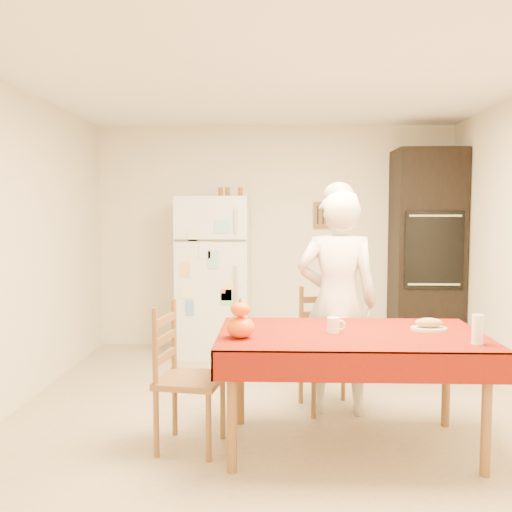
{
  "coord_description": "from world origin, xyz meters",
  "views": [
    {
      "loc": [
        0.01,
        -4.23,
        1.54
      ],
      "look_at": [
        -0.14,
        0.2,
        1.2
      ],
      "focal_mm": 40.0,
      "sensor_mm": 36.0,
      "label": 1
    }
  ],
  "objects_px": {
    "refrigerator": "(214,276)",
    "wine_glass": "(478,329)",
    "coffee_mug": "(333,325)",
    "bread_plate": "(429,329)",
    "chair_far": "(327,343)",
    "seated_woman": "(337,303)",
    "pumpkin_lower": "(240,327)",
    "dining_table": "(350,343)",
    "chair_left": "(181,371)",
    "oven_cabinet": "(426,253)"
  },
  "relations": [
    {
      "from": "refrigerator",
      "to": "wine_glass",
      "type": "height_order",
      "value": "refrigerator"
    },
    {
      "from": "coffee_mug",
      "to": "bread_plate",
      "type": "relative_size",
      "value": 0.42
    },
    {
      "from": "chair_far",
      "to": "bread_plate",
      "type": "height_order",
      "value": "chair_far"
    },
    {
      "from": "seated_woman",
      "to": "pumpkin_lower",
      "type": "xyz_separation_m",
      "value": [
        -0.69,
        -0.83,
        -0.02
      ]
    },
    {
      "from": "pumpkin_lower",
      "to": "dining_table",
      "type": "bearing_deg",
      "value": 14.3
    },
    {
      "from": "bread_plate",
      "to": "dining_table",
      "type": "bearing_deg",
      "value": -169.86
    },
    {
      "from": "wine_glass",
      "to": "chair_left",
      "type": "bearing_deg",
      "value": 171.73
    },
    {
      "from": "bread_plate",
      "to": "refrigerator",
      "type": "bearing_deg",
      "value": 125.39
    },
    {
      "from": "chair_left",
      "to": "seated_woman",
      "type": "xyz_separation_m",
      "value": [
        1.09,
        0.68,
        0.34
      ]
    },
    {
      "from": "dining_table",
      "to": "oven_cabinet",
      "type": "bearing_deg",
      "value": 65.69
    },
    {
      "from": "oven_cabinet",
      "to": "wine_glass",
      "type": "bearing_deg",
      "value": -98.6
    },
    {
      "from": "dining_table",
      "to": "pumpkin_lower",
      "type": "bearing_deg",
      "value": -165.7
    },
    {
      "from": "refrigerator",
      "to": "oven_cabinet",
      "type": "relative_size",
      "value": 0.77
    },
    {
      "from": "dining_table",
      "to": "wine_glass",
      "type": "relative_size",
      "value": 9.66
    },
    {
      "from": "chair_far",
      "to": "seated_woman",
      "type": "distance_m",
      "value": 0.38
    },
    {
      "from": "chair_far",
      "to": "seated_woman",
      "type": "bearing_deg",
      "value": -77.86
    },
    {
      "from": "bread_plate",
      "to": "chair_left",
      "type": "bearing_deg",
      "value": -175.47
    },
    {
      "from": "oven_cabinet",
      "to": "coffee_mug",
      "type": "xyz_separation_m",
      "value": [
        -1.24,
        -2.51,
        -0.29
      ]
    },
    {
      "from": "refrigerator",
      "to": "oven_cabinet",
      "type": "distance_m",
      "value": 2.29
    },
    {
      "from": "refrigerator",
      "to": "pumpkin_lower",
      "type": "height_order",
      "value": "refrigerator"
    },
    {
      "from": "wine_glass",
      "to": "chair_far",
      "type": "bearing_deg",
      "value": 126.01
    },
    {
      "from": "refrigerator",
      "to": "coffee_mug",
      "type": "distance_m",
      "value": 2.68
    },
    {
      "from": "seated_woman",
      "to": "coffee_mug",
      "type": "distance_m",
      "value": 0.67
    },
    {
      "from": "refrigerator",
      "to": "oven_cabinet",
      "type": "xyz_separation_m",
      "value": [
        2.28,
        0.05,
        0.25
      ]
    },
    {
      "from": "pumpkin_lower",
      "to": "chair_left",
      "type": "bearing_deg",
      "value": 160.1
    },
    {
      "from": "dining_table",
      "to": "pumpkin_lower",
      "type": "xyz_separation_m",
      "value": [
        -0.7,
        -0.18,
        0.14
      ]
    },
    {
      "from": "refrigerator",
      "to": "coffee_mug",
      "type": "xyz_separation_m",
      "value": [
        1.04,
        -2.47,
        -0.04
      ]
    },
    {
      "from": "refrigerator",
      "to": "bread_plate",
      "type": "xyz_separation_m",
      "value": [
        1.68,
        -2.36,
        -0.08
      ]
    },
    {
      "from": "chair_far",
      "to": "bread_plate",
      "type": "bearing_deg",
      "value": -62.28
    },
    {
      "from": "wine_glass",
      "to": "bread_plate",
      "type": "relative_size",
      "value": 0.73
    },
    {
      "from": "oven_cabinet",
      "to": "wine_glass",
      "type": "relative_size",
      "value": 12.5
    },
    {
      "from": "chair_far",
      "to": "wine_glass",
      "type": "distance_m",
      "value": 1.38
    },
    {
      "from": "pumpkin_lower",
      "to": "bread_plate",
      "type": "distance_m",
      "value": 1.26
    },
    {
      "from": "chair_left",
      "to": "pumpkin_lower",
      "type": "xyz_separation_m",
      "value": [
        0.4,
        -0.14,
        0.32
      ]
    },
    {
      "from": "coffee_mug",
      "to": "wine_glass",
      "type": "distance_m",
      "value": 0.87
    },
    {
      "from": "oven_cabinet",
      "to": "chair_far",
      "type": "bearing_deg",
      "value": -125.13
    },
    {
      "from": "refrigerator",
      "to": "dining_table",
      "type": "relative_size",
      "value": 1.0
    },
    {
      "from": "seated_woman",
      "to": "coffee_mug",
      "type": "relative_size",
      "value": 17.05
    },
    {
      "from": "pumpkin_lower",
      "to": "bread_plate",
      "type": "xyz_separation_m",
      "value": [
        1.23,
        0.27,
        -0.06
      ]
    },
    {
      "from": "dining_table",
      "to": "wine_glass",
      "type": "distance_m",
      "value": 0.78
    },
    {
      "from": "bread_plate",
      "to": "oven_cabinet",
      "type": "bearing_deg",
      "value": 75.93
    },
    {
      "from": "coffee_mug",
      "to": "wine_glass",
      "type": "relative_size",
      "value": 0.57
    },
    {
      "from": "seated_woman",
      "to": "bread_plate",
      "type": "xyz_separation_m",
      "value": [
        0.54,
        -0.56,
        -0.08
      ]
    },
    {
      "from": "dining_table",
      "to": "refrigerator",
      "type": "bearing_deg",
      "value": 115.1
    },
    {
      "from": "wine_glass",
      "to": "coffee_mug",
      "type": "bearing_deg",
      "value": 160.74
    },
    {
      "from": "chair_left",
      "to": "coffee_mug",
      "type": "height_order",
      "value": "chair_left"
    },
    {
      "from": "coffee_mug",
      "to": "pumpkin_lower",
      "type": "xyz_separation_m",
      "value": [
        -0.59,
        -0.17,
        0.02
      ]
    },
    {
      "from": "refrigerator",
      "to": "oven_cabinet",
      "type": "height_order",
      "value": "oven_cabinet"
    },
    {
      "from": "oven_cabinet",
      "to": "bread_plate",
      "type": "distance_m",
      "value": 2.5
    },
    {
      "from": "seated_woman",
      "to": "wine_glass",
      "type": "distance_m",
      "value": 1.19
    }
  ]
}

